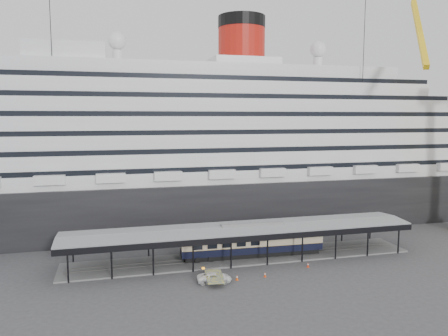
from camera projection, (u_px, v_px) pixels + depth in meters
The scene contains 8 objects.
ground at pixel (251, 269), 65.31m from camera, with size 200.00×200.00×0.00m, color #3A3A3D.
cruise_ship at pixel (206, 137), 93.95m from camera, with size 130.00×30.00×43.90m.
platform_canopy at pixel (242, 244), 69.85m from camera, with size 56.00×9.18×5.30m.
port_truck at pixel (214, 278), 59.79m from camera, with size 2.19×4.75×1.32m, color white.
pullman_carriage at pixel (252, 241), 70.25m from camera, with size 23.22×3.85×22.71m.
traffic_cone_left at pixel (265, 274), 61.87m from camera, with size 0.49×0.49×0.73m.
traffic_cone_mid at pixel (237, 277), 60.67m from camera, with size 0.43×0.43×0.77m.
traffic_cone_right at pixel (308, 265), 65.86m from camera, with size 0.48×0.48×0.73m.
Camera 1 is at (-19.84, -60.05, 22.59)m, focal length 35.00 mm.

